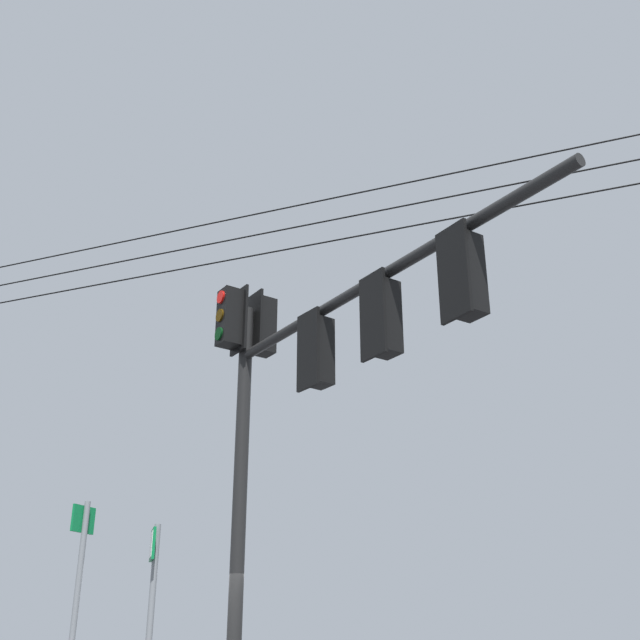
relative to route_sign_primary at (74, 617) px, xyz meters
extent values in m
cylinder|color=black|center=(1.93, 1.20, 1.32)|extent=(0.20, 0.20, 6.39)
cylinder|color=black|center=(3.17, -1.62, 3.74)|extent=(2.60, 5.68, 0.14)
cube|color=black|center=(2.21, 1.32, 4.29)|extent=(0.40, 0.40, 0.90)
cube|color=black|center=(2.05, 1.25, 4.29)|extent=(0.21, 0.42, 1.04)
cylinder|color=red|center=(2.36, 1.38, 4.59)|extent=(0.11, 0.20, 0.20)
cylinder|color=#3C2703|center=(2.36, 1.38, 4.29)|extent=(0.11, 0.20, 0.20)
cylinder|color=black|center=(2.36, 1.38, 3.99)|extent=(0.11, 0.20, 0.20)
cube|color=black|center=(1.66, 1.08, 4.29)|extent=(0.40, 0.40, 0.90)
cube|color=black|center=(1.81, 1.15, 4.29)|extent=(0.21, 0.42, 1.04)
cylinder|color=red|center=(1.51, 1.01, 4.59)|extent=(0.11, 0.20, 0.20)
cylinder|color=#3C2703|center=(1.51, 1.01, 4.29)|extent=(0.11, 0.20, 0.20)
cylinder|color=black|center=(1.51, 1.01, 3.99)|extent=(0.11, 0.20, 0.20)
cube|color=black|center=(2.71, -0.58, 3.19)|extent=(0.40, 0.40, 0.90)
cube|color=black|center=(2.56, -0.65, 3.19)|extent=(0.23, 0.41, 1.04)
cylinder|color=red|center=(2.86, -0.50, 3.49)|extent=(0.11, 0.19, 0.20)
cylinder|color=#3C2703|center=(2.86, -0.50, 3.19)|extent=(0.11, 0.19, 0.20)
cylinder|color=black|center=(2.86, -0.50, 2.89)|extent=(0.11, 0.19, 0.20)
cube|color=black|center=(3.25, -1.80, 3.19)|extent=(0.40, 0.40, 0.90)
cube|color=black|center=(3.09, -1.87, 3.19)|extent=(0.21, 0.42, 1.04)
cylinder|color=red|center=(3.40, -1.73, 3.49)|extent=(0.11, 0.19, 0.20)
cylinder|color=#3C2703|center=(3.40, -1.73, 3.19)|extent=(0.11, 0.19, 0.20)
cylinder|color=black|center=(3.40, -1.73, 2.89)|extent=(0.11, 0.19, 0.20)
cube|color=black|center=(3.79, -3.02, 3.19)|extent=(0.39, 0.39, 0.90)
cube|color=black|center=(3.63, -3.09, 3.19)|extent=(0.20, 0.42, 1.04)
cylinder|color=red|center=(3.94, -2.96, 3.49)|extent=(0.10, 0.20, 0.20)
cylinder|color=#3C2703|center=(3.94, -2.96, 3.19)|extent=(0.10, 0.20, 0.20)
cylinder|color=black|center=(3.94, -2.96, 2.89)|extent=(0.10, 0.20, 0.20)
cube|color=#0C7238|center=(-0.02, 0.02, 1.09)|extent=(0.25, 0.30, 0.31)
cube|color=white|center=(-0.04, 0.03, 1.09)|extent=(0.19, 0.24, 0.25)
cube|color=#0C7238|center=(0.82, -0.73, 0.72)|extent=(0.06, 0.33, 0.34)
cube|color=white|center=(0.80, -0.73, 0.72)|extent=(0.03, 0.27, 0.28)
cylinder|color=black|center=(0.67, 2.04, 5.45)|extent=(27.88, 18.55, 0.58)
cylinder|color=black|center=(0.67, 2.04, 5.82)|extent=(27.88, 18.55, 0.58)
cylinder|color=black|center=(0.67, 2.04, 6.21)|extent=(27.88, 18.55, 0.58)
camera|label=1|loc=(0.91, -9.94, -0.47)|focal=44.63mm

